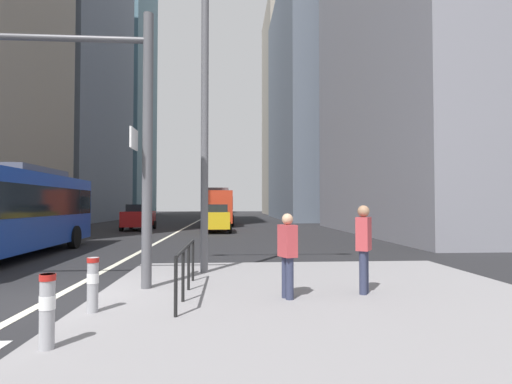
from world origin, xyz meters
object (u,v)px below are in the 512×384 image
object	(u,v)px
city_bus_red_receding	(219,205)
pedestrian_walking	(364,244)
car_receding_near	(220,211)
car_oncoming_mid	(139,217)
traffic_signal_gantry	(50,104)
bollard_right	(93,282)
car_receding_far	(217,218)
street_lamp_post	(205,81)
city_bus_blue_oncoming	(1,208)
bollard_left	(47,307)
pedestrian_waiting	(288,251)

from	to	relation	value
city_bus_red_receding	pedestrian_walking	distance (m)	30.51
city_bus_red_receding	car_receding_near	xyz separation A→B (m)	(-0.35, 15.45, -0.85)
car_oncoming_mid	traffic_signal_gantry	world-z (taller)	traffic_signal_gantry
bollard_right	car_receding_far	bearing A→B (deg)	86.23
car_oncoming_mid	street_lamp_post	distance (m)	21.38
city_bus_blue_oncoming	pedestrian_walking	world-z (taller)	city_bus_blue_oncoming
city_bus_red_receding	bollard_right	size ratio (longest dim) A/B	12.21
car_oncoming_mid	pedestrian_walking	distance (m)	24.70
city_bus_blue_oncoming	car_receding_far	size ratio (longest dim) A/B	2.62
car_receding_near	pedestrian_walking	world-z (taller)	car_receding_near
bollard_left	pedestrian_walking	xyz separation A→B (m)	(4.99, 2.74, 0.48)
bollard_left	pedestrian_waiting	distance (m)	4.19
bollard_right	pedestrian_walking	world-z (taller)	pedestrian_walking
street_lamp_post	bollard_right	world-z (taller)	street_lamp_post
city_bus_blue_oncoming	traffic_signal_gantry	bearing A→B (deg)	-54.12
pedestrian_waiting	street_lamp_post	bearing A→B (deg)	120.29
pedestrian_waiting	pedestrian_walking	size ratio (longest dim) A/B	0.91
city_bus_blue_oncoming	car_receding_near	distance (m)	39.81
bollard_left	pedestrian_waiting	xyz separation A→B (m)	(3.39, 2.44, 0.38)
city_bus_blue_oncoming	pedestrian_waiting	xyz separation A→B (m)	(9.08, -6.79, -0.79)
car_receding_far	street_lamp_post	size ratio (longest dim) A/B	0.56
city_bus_red_receding	street_lamp_post	distance (m)	27.74
city_bus_blue_oncoming	car_receding_far	world-z (taller)	city_bus_blue_oncoming
city_bus_red_receding	car_receding_far	world-z (taller)	city_bus_red_receding
pedestrian_waiting	traffic_signal_gantry	bearing A→B (deg)	167.30
city_bus_red_receding	street_lamp_post	size ratio (longest dim) A/B	1.39
traffic_signal_gantry	pedestrian_walking	bearing A→B (deg)	-7.11
bollard_right	street_lamp_post	bearing A→B (deg)	66.99
pedestrian_waiting	pedestrian_walking	distance (m)	1.63
bollard_right	pedestrian_waiting	world-z (taller)	pedestrian_waiting
pedestrian_walking	pedestrian_waiting	bearing A→B (deg)	-169.38
street_lamp_post	car_receding_near	bearing A→B (deg)	90.88
traffic_signal_gantry	bollard_right	size ratio (longest dim) A/B	6.81
car_oncoming_mid	pedestrian_walking	bearing A→B (deg)	-67.17
traffic_signal_gantry	bollard_left	bearing A→B (deg)	-66.00
bollard_right	city_bus_red_receding	bearing A→B (deg)	87.61
city_bus_blue_oncoming	traffic_signal_gantry	xyz separation A→B (m)	(4.10, -5.67, 2.28)
pedestrian_waiting	car_receding_far	bearing A→B (deg)	95.67
car_receding_far	pedestrian_walking	bearing A→B (deg)	-79.74
city_bus_red_receding	city_bus_blue_oncoming	bearing A→B (deg)	-106.35
city_bus_red_receding	bollard_left	size ratio (longest dim) A/B	11.94
city_bus_red_receding	pedestrian_walking	size ratio (longest dim) A/B	6.24
street_lamp_post	pedestrian_walking	size ratio (longest dim) A/B	4.48
car_receding_near	car_receding_far	distance (m)	25.74
car_receding_near	car_receding_far	size ratio (longest dim) A/B	0.95
car_receding_far	bollard_left	size ratio (longest dim) A/B	4.79
city_bus_red_receding	car_receding_far	xyz separation A→B (m)	(0.08, -10.28, -0.85)
city_bus_red_receding	traffic_signal_gantry	xyz separation A→B (m)	(-2.88, -29.46, 2.28)
city_bus_blue_oncoming	traffic_signal_gantry	distance (m)	7.36
street_lamp_post	city_bus_blue_oncoming	bearing A→B (deg)	152.89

